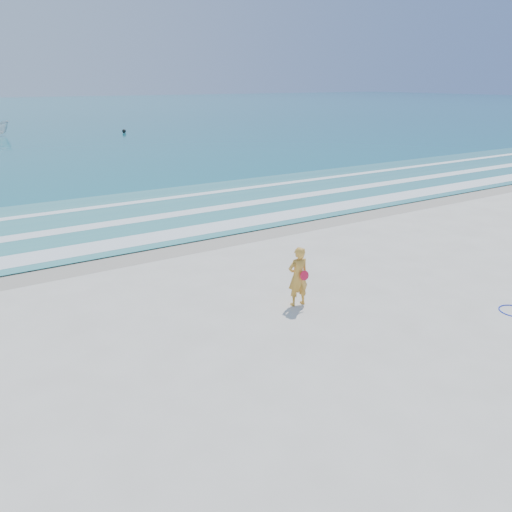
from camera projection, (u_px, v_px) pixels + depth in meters
ground at (347, 342)px, 11.94m from camera, size 400.00×400.00×0.00m
wet_sand at (188, 244)px, 19.11m from camera, size 400.00×2.40×0.00m
shallow at (142, 214)px, 23.08m from camera, size 400.00×10.00×0.01m
foam_near at (174, 234)px, 20.13m from camera, size 400.00×1.40×0.01m
foam_mid at (148, 218)px, 22.44m from camera, size 400.00×0.90×0.01m
foam_far at (124, 204)px, 25.07m from camera, size 400.00×0.60×0.01m
buoy at (124, 131)px, 58.61m from camera, size 0.45×0.45×0.45m
woman at (298, 276)px, 13.64m from camera, size 0.65×0.46×1.69m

